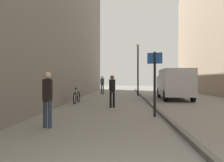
{
  "coord_description": "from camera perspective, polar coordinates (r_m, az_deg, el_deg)",
  "views": [
    {
      "loc": [
        -0.02,
        -1.96,
        1.5
      ],
      "look_at": [
        -0.62,
        9.4,
        1.42
      ],
      "focal_mm": 35.77,
      "sensor_mm": 36.0,
      "label": 1
    }
  ],
  "objects": [
    {
      "name": "kerb_strip",
      "position": [
        14.13,
        9.53,
        -5.44
      ],
      "size": [
        0.16,
        40.0,
        0.12
      ],
      "primitive_type": "cube",
      "color": "#615F5B",
      "rests_on": "ground_plane"
    },
    {
      "name": "delivery_van",
      "position": [
        17.22,
        15.61,
        -0.57
      ],
      "size": [
        2.19,
        5.21,
        2.23
      ],
      "rotation": [
        0.0,
        0.0,
        -0.04
      ],
      "color": "#B7B7BC",
      "rests_on": "ground_plane"
    },
    {
      "name": "lamp_post",
      "position": [
        20.58,
        6.65,
        3.82
      ],
      "size": [
        0.28,
        0.28,
        4.76
      ],
      "color": "black",
      "rests_on": "ground_plane"
    },
    {
      "name": "bicycle_leaning",
      "position": [
        14.12,
        -9.02,
        -4.13
      ],
      "size": [
        0.1,
        1.77,
        0.98
      ],
      "rotation": [
        0.0,
        0.0,
        -0.01
      ],
      "color": "black",
      "rests_on": "ground_plane"
    },
    {
      "name": "ground_plane",
      "position": [
        14.04,
        3.08,
        -5.71
      ],
      "size": [
        80.0,
        80.0,
        0.0
      ],
      "primitive_type": "plane",
      "color": "gray"
    },
    {
      "name": "pedestrian_far_crossing",
      "position": [
        22.22,
        -2.49,
        -0.72
      ],
      "size": [
        0.36,
        0.24,
        1.83
      ],
      "rotation": [
        0.0,
        0.0,
        3.25
      ],
      "color": "#2D3851",
      "rests_on": "ground_plane"
    },
    {
      "name": "pedestrian_main_foreground",
      "position": [
        7.17,
        -16.18,
        -3.57
      ],
      "size": [
        0.34,
        0.24,
        1.74
      ],
      "rotation": [
        0.0,
        0.0,
        -0.22
      ],
      "color": "#2D3851",
      "rests_on": "ground_plane"
    },
    {
      "name": "pedestrian_mid_block",
      "position": [
        11.86,
        0.05,
        -2.01
      ],
      "size": [
        0.33,
        0.25,
        1.73
      ],
      "rotation": [
        0.0,
        0.0,
        0.33
      ],
      "color": "black",
      "rests_on": "ground_plane"
    },
    {
      "name": "street_sign_post",
      "position": [
        9.1,
        10.87,
        0.7
      ],
      "size": [
        0.58,
        0.21,
        2.6
      ],
      "rotation": [
        0.0,
        0.0,
        2.84
      ],
      "color": "black",
      "rests_on": "ground_plane"
    }
  ]
}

